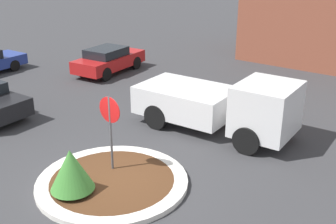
# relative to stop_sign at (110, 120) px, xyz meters

# --- Properties ---
(ground_plane) EXTENTS (120.00, 120.00, 0.00)m
(ground_plane) POSITION_rel_stop_sign_xyz_m (0.44, -0.48, -1.76)
(ground_plane) COLOR #38383A
(traffic_island) EXTENTS (4.44, 4.44, 0.16)m
(traffic_island) POSITION_rel_stop_sign_xyz_m (0.44, -0.48, -1.68)
(traffic_island) COLOR silver
(traffic_island) RESTS_ON ground_plane
(stop_sign) EXTENTS (0.79, 0.07, 2.51)m
(stop_sign) POSITION_rel_stop_sign_xyz_m (0.00, 0.00, 0.00)
(stop_sign) COLOR #4C4C51
(stop_sign) RESTS_ON ground_plane
(island_shrub) EXTENTS (1.22, 1.22, 1.29)m
(island_shrub) POSITION_rel_stop_sign_xyz_m (0.04, -1.61, -0.90)
(island_shrub) COLOR brown
(island_shrub) RESTS_ON traffic_island
(utility_truck) EXTENTS (6.10, 2.67, 2.19)m
(utility_truck) POSITION_rel_stop_sign_xyz_m (1.04, 4.65, -0.67)
(utility_truck) COLOR silver
(utility_truck) RESTS_ON ground_plane
(parked_sedan_red) EXTENTS (2.20, 4.45, 1.41)m
(parked_sedan_red) POSITION_rel_stop_sign_xyz_m (-7.84, 7.89, -1.03)
(parked_sedan_red) COLOR #B21919
(parked_sedan_red) RESTS_ON ground_plane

